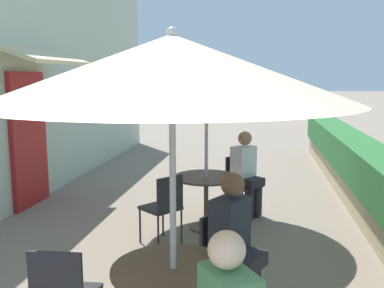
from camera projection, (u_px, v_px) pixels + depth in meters
name	position (u px, v px, depth m)	size (l,w,h in m)	color
cafe_facade_wall	(31.00, 73.00, 6.97)	(0.98, 11.61, 4.20)	#B2C1AD
planter_hedge	(364.00, 176.00, 6.43)	(0.60, 10.61, 1.01)	tan
patio_umbrella_near	(172.00, 69.00, 2.76)	(2.41, 2.41, 2.34)	#B7B7BC
cafe_chair_near_back	(224.00, 255.00, 3.66)	(0.54, 0.54, 0.87)	#232328
seated_patron_near_back	(235.00, 239.00, 3.57)	(0.50, 0.47, 1.25)	#23232D
patio_table_mid	(206.00, 189.00, 5.69)	(0.87, 0.87, 0.72)	brown
patio_umbrella_mid	(207.00, 73.00, 5.45)	(2.41, 2.41, 2.34)	#B7B7BC
cafe_chair_mid_left	(164.00, 204.00, 5.12)	(0.56, 0.56, 0.87)	#232328
cafe_chair_mid_right	(240.00, 180.00, 6.27)	(0.56, 0.56, 0.87)	#232328
seated_patron_mid_right	(246.00, 170.00, 6.17)	(0.51, 0.50, 1.25)	#23232D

